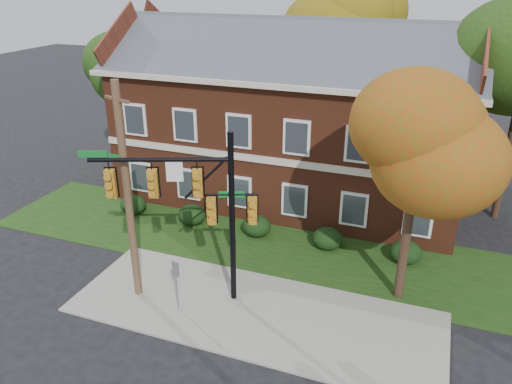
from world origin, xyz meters
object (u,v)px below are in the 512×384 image
(hedge_far_left, at_px, (133,204))
(hedge_left, at_px, (192,215))
(tree_near_right, at_px, (427,137))
(utility_pole, at_px, (128,195))
(tree_far_rear, at_px, (349,23))
(hedge_center, at_px, (257,226))
(traffic_signal, at_px, (197,202))
(sign_post, at_px, (176,278))
(apartment_building, at_px, (291,110))
(tree_left_rear, at_px, (122,70))
(hedge_right, at_px, (328,238))
(hedge_far_right, at_px, (406,252))

(hedge_far_left, distance_m, hedge_left, 3.50)
(tree_near_right, distance_m, utility_pole, 10.76)
(utility_pole, bearing_deg, tree_far_rear, 99.05)
(hedge_center, xyz_separation_m, traffic_signal, (-0.15, -5.70, 3.75))
(sign_post, bearing_deg, tree_near_right, 38.06)
(apartment_building, height_order, tree_left_rear, apartment_building)
(hedge_left, xyz_separation_m, tree_left_rear, (-6.23, 4.14, 6.16))
(hedge_center, xyz_separation_m, tree_left_rear, (-9.73, 4.14, 6.16))
(hedge_left, xyz_separation_m, hedge_center, (3.50, 0.00, 0.00))
(apartment_building, xyz_separation_m, traffic_signal, (-0.15, -10.95, -0.71))
(hedge_left, distance_m, tree_near_right, 12.68)
(hedge_center, relative_size, tree_far_rear, 0.12)
(hedge_right, distance_m, tree_near_right, 7.72)
(hedge_left, xyz_separation_m, tree_far_rear, (4.84, 13.09, 8.32))
(tree_left_rear, distance_m, tree_far_rear, 14.40)
(tree_left_rear, bearing_deg, tree_far_rear, 38.97)
(apartment_building, relative_size, tree_far_rear, 1.63)
(tree_left_rear, xyz_separation_m, utility_pole, (7.00, -10.32, -2.34))
(hedge_right, xyz_separation_m, traffic_signal, (-3.65, -5.70, 3.75))
(tree_near_right, xyz_separation_m, utility_pole, (-9.96, -3.35, -2.33))
(tree_left_rear, bearing_deg, traffic_signal, -45.76)
(utility_pole, bearing_deg, traffic_signal, 31.67)
(tree_near_right, bearing_deg, apartment_building, 131.77)
(hedge_left, xyz_separation_m, traffic_signal, (3.35, -5.70, 3.75))
(hedge_right, xyz_separation_m, sign_post, (-4.24, -6.55, 0.94))
(apartment_building, xyz_separation_m, tree_left_rear, (-9.73, -1.12, 1.69))
(hedge_left, height_order, tree_far_rear, tree_far_rear)
(apartment_building, height_order, traffic_signal, apartment_building)
(apartment_building, xyz_separation_m, hedge_right, (3.50, -5.25, -4.46))
(apartment_building, bearing_deg, tree_left_rear, -173.46)
(tree_left_rear, bearing_deg, hedge_far_right, -13.89)
(sign_post, bearing_deg, traffic_signal, 68.39)
(hedge_far_left, height_order, tree_near_right, tree_near_right)
(hedge_left, distance_m, hedge_far_right, 10.50)
(hedge_far_left, bearing_deg, traffic_signal, -39.76)
(apartment_building, xyz_separation_m, hedge_far_left, (-7.00, -5.25, -4.46))
(hedge_far_right, relative_size, utility_pole, 0.16)
(traffic_signal, relative_size, utility_pole, 0.80)
(hedge_left, bearing_deg, tree_far_rear, 69.71)
(hedge_left, relative_size, hedge_center, 1.00)
(apartment_building, bearing_deg, traffic_signal, -90.80)
(hedge_center, relative_size, hedge_right, 1.00)
(hedge_far_right, distance_m, sign_post, 10.18)
(apartment_building, height_order, hedge_right, apartment_building)
(traffic_signal, bearing_deg, tree_far_rear, 64.11)
(apartment_building, bearing_deg, tree_far_rear, 80.29)
(apartment_building, bearing_deg, hedge_center, -90.00)
(tree_near_right, xyz_separation_m, tree_left_rear, (-16.95, 6.97, 0.01))
(hedge_left, bearing_deg, tree_near_right, -14.81)
(hedge_center, relative_size, traffic_signal, 0.20)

